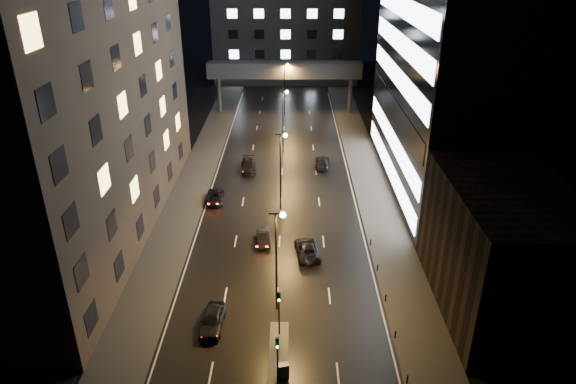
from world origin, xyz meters
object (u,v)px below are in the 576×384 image
(car_toward_b, at_px, (322,162))
(utility_cabinet, at_px, (283,371))
(car_away_d, at_px, (249,166))
(car_toward_a, at_px, (307,249))
(car_away_a, at_px, (213,319))
(car_away_b, at_px, (263,237))
(car_away_c, at_px, (215,197))

(car_toward_b, distance_m, utility_cabinet, 42.80)
(car_away_d, bearing_deg, car_toward_a, -76.31)
(car_away_a, relative_size, car_away_d, 0.90)
(car_toward_b, bearing_deg, utility_cabinet, 87.06)
(car_away_d, relative_size, car_toward_a, 1.02)
(car_toward_a, bearing_deg, car_toward_b, -103.39)
(car_away_a, xyz_separation_m, car_away_b, (3.70, 14.28, -0.14))
(car_away_c, relative_size, utility_cabinet, 3.33)
(car_away_d, xyz_separation_m, utility_cabinet, (5.72, -40.80, 0.08))
(car_away_b, xyz_separation_m, car_away_c, (-6.78, 10.22, -0.02))
(car_toward_a, bearing_deg, car_away_d, -77.18)
(car_away_a, relative_size, car_toward_b, 0.93)
(car_away_b, bearing_deg, car_toward_b, 62.69)
(car_toward_a, xyz_separation_m, utility_cabinet, (-2.37, -17.77, 0.12))
(car_toward_b, bearing_deg, car_away_b, 74.57)
(car_away_c, height_order, utility_cabinet, utility_cabinet)
(car_away_b, bearing_deg, utility_cabinet, -90.48)
(car_away_b, relative_size, car_away_c, 0.87)
(car_away_d, distance_m, car_toward_a, 24.41)
(car_away_a, bearing_deg, car_toward_b, 74.58)
(car_away_d, bearing_deg, car_away_a, -96.56)
(car_toward_a, bearing_deg, car_away_c, -54.05)
(car_away_d, bearing_deg, car_toward_b, 2.91)
(car_away_a, bearing_deg, car_toward_a, 55.86)
(car_away_a, distance_m, utility_cabinet, 8.72)
(car_away_c, relative_size, car_toward_b, 0.91)
(car_away_d, bearing_deg, car_away_c, -115.11)
(car_away_b, distance_m, car_away_c, 12.26)
(car_away_b, relative_size, utility_cabinet, 2.89)
(car_away_b, xyz_separation_m, car_toward_a, (4.93, -2.57, 0.06))
(car_away_c, distance_m, car_away_d, 10.87)
(car_toward_a, relative_size, car_toward_b, 1.02)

